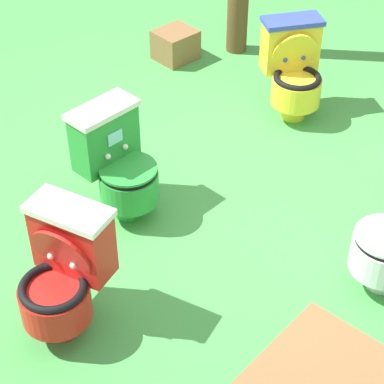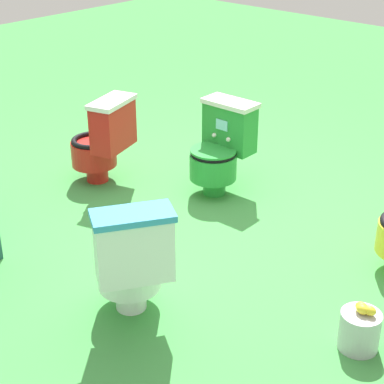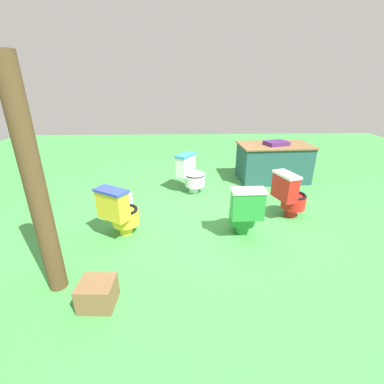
{
  "view_description": "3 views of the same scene",
  "coord_description": "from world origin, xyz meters",
  "px_view_note": "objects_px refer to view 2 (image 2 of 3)",
  "views": [
    {
      "loc": [
        2.39,
        2.25,
        2.96
      ],
      "look_at": [
        0.09,
        -0.04,
        0.31
      ],
      "focal_mm": 65.66,
      "sensor_mm": 36.0,
      "label": 1
    },
    {
      "loc": [
        -2.73,
        3.15,
        2.32
      ],
      "look_at": [
        -0.12,
        0.25,
        0.39
      ],
      "focal_mm": 60.93,
      "sensor_mm": 36.0,
      "label": 2
    },
    {
      "loc": [
        -0.55,
        -3.7,
        1.99
      ],
      "look_at": [
        -0.41,
        0.31,
        0.31
      ],
      "focal_mm": 25.08,
      "sensor_mm": 36.0,
      "label": 3
    }
  ],
  "objects_px": {
    "toilet_green": "(221,148)",
    "lemon_bucket": "(360,329)",
    "toilet_white": "(131,260)",
    "toilet_red": "(103,140)"
  },
  "relations": [
    {
      "from": "toilet_green",
      "to": "lemon_bucket",
      "type": "bearing_deg",
      "value": 150.13
    },
    {
      "from": "lemon_bucket",
      "to": "toilet_white",
      "type": "bearing_deg",
      "value": 28.67
    },
    {
      "from": "toilet_red",
      "to": "toilet_white",
      "type": "xyz_separation_m",
      "value": [
        -1.48,
        1.08,
        -0.0
      ]
    },
    {
      "from": "toilet_red",
      "to": "toilet_green",
      "type": "distance_m",
      "value": 0.96
    },
    {
      "from": "toilet_white",
      "to": "lemon_bucket",
      "type": "relative_size",
      "value": 2.63
    },
    {
      "from": "toilet_green",
      "to": "lemon_bucket",
      "type": "height_order",
      "value": "toilet_green"
    },
    {
      "from": "toilet_white",
      "to": "lemon_bucket",
      "type": "bearing_deg",
      "value": -29.05
    },
    {
      "from": "toilet_red",
      "to": "toilet_white",
      "type": "height_order",
      "value": "same"
    },
    {
      "from": "toilet_white",
      "to": "toilet_green",
      "type": "bearing_deg",
      "value": 55.27
    },
    {
      "from": "toilet_green",
      "to": "lemon_bucket",
      "type": "xyz_separation_m",
      "value": [
        -1.79,
        0.98,
        -0.25
      ]
    }
  ]
}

